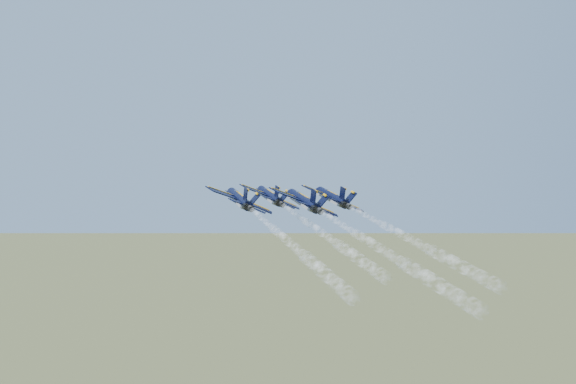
{
  "coord_description": "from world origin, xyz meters",
  "views": [
    {
      "loc": [
        7.21,
        -117.43,
        105.71
      ],
      "look_at": [
        1.45,
        1.25,
        100.77
      ],
      "focal_mm": 40.0,
      "sensor_mm": 36.0,
      "label": 1
    }
  ],
  "objects_px": {
    "jet_right": "(331,197)",
    "jet_lead": "(269,196)",
    "jet_left": "(239,199)",
    "jet_slot": "(302,201)"
  },
  "relations": [
    {
      "from": "jet_left",
      "to": "jet_slot",
      "type": "xyz_separation_m",
      "value": [
        11.53,
        -5.29,
        0.0
      ]
    },
    {
      "from": "jet_left",
      "to": "jet_right",
      "type": "height_order",
      "value": "same"
    },
    {
      "from": "jet_lead",
      "to": "jet_slot",
      "type": "bearing_deg",
      "value": -89.46
    },
    {
      "from": "jet_slot",
      "to": "jet_lead",
      "type": "bearing_deg",
      "value": 90.54
    },
    {
      "from": "jet_lead",
      "to": "jet_left",
      "type": "bearing_deg",
      "value": -132.31
    },
    {
      "from": "jet_right",
      "to": "jet_slot",
      "type": "height_order",
      "value": "same"
    },
    {
      "from": "jet_right",
      "to": "jet_left",
      "type": "bearing_deg",
      "value": 180.0
    },
    {
      "from": "jet_left",
      "to": "jet_slot",
      "type": "relative_size",
      "value": 1.0
    },
    {
      "from": "jet_right",
      "to": "jet_lead",
      "type": "bearing_deg",
      "value": 134.49
    },
    {
      "from": "jet_lead",
      "to": "jet_left",
      "type": "height_order",
      "value": "same"
    }
  ]
}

